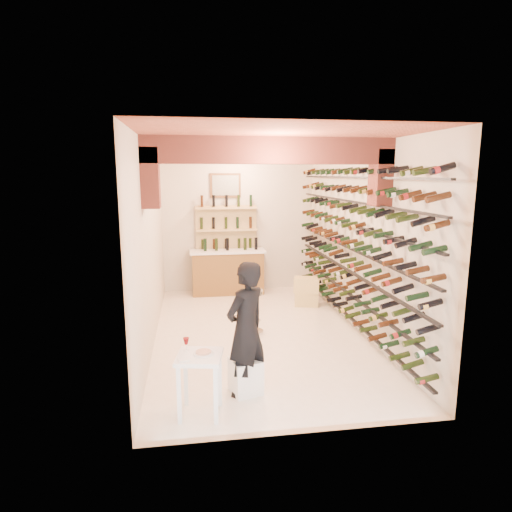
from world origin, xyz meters
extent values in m
plane|color=white|center=(0.00, 0.00, 0.00)|extent=(6.00, 6.00, 0.00)
cube|color=beige|center=(0.00, 3.00, 1.60)|extent=(3.50, 0.02, 3.20)
cube|color=beige|center=(0.00, -3.00, 1.60)|extent=(3.50, 0.02, 3.20)
cube|color=beige|center=(-1.75, 0.00, 1.60)|extent=(0.02, 6.00, 3.20)
cube|color=beige|center=(1.75, 0.00, 1.60)|extent=(0.02, 6.00, 3.20)
cube|color=#A8523B|center=(0.00, 0.00, 3.20)|extent=(3.50, 6.00, 0.02)
cube|color=brown|center=(0.00, -1.00, 3.02)|extent=(3.50, 0.35, 0.36)
cube|color=brown|center=(-1.63, -1.00, 2.65)|extent=(0.24, 0.35, 0.80)
cube|color=brown|center=(1.63, -1.00, 2.65)|extent=(0.24, 0.35, 0.80)
cube|color=black|center=(1.59, 0.00, 0.25)|extent=(0.06, 5.70, 0.03)
cube|color=black|center=(1.59, 0.00, 0.65)|extent=(0.06, 5.70, 0.03)
cube|color=black|center=(1.59, 0.00, 1.05)|extent=(0.06, 5.70, 0.03)
cube|color=black|center=(1.59, 0.00, 1.45)|extent=(0.06, 5.70, 0.03)
cube|color=black|center=(1.59, 0.00, 1.85)|extent=(0.06, 5.70, 0.03)
cube|color=black|center=(1.59, 0.00, 2.25)|extent=(0.06, 5.70, 0.03)
cube|color=black|center=(1.59, 0.00, 2.65)|extent=(0.06, 5.70, 0.03)
cube|color=brown|center=(-0.30, 2.65, 0.48)|extent=(1.60, 0.55, 0.96)
cube|color=white|center=(-0.30, 2.65, 0.98)|extent=(1.70, 0.62, 0.05)
cube|color=tan|center=(-0.30, 2.92, 1.00)|extent=(1.40, 0.10, 2.00)
cube|color=tan|center=(-0.30, 2.82, 0.45)|extent=(1.40, 0.28, 0.04)
cube|color=tan|center=(-0.30, 2.82, 0.95)|extent=(1.40, 0.28, 0.04)
cube|color=tan|center=(-0.30, 2.82, 1.45)|extent=(1.40, 0.28, 0.04)
cube|color=tan|center=(-0.30, 2.82, 1.95)|extent=(1.40, 0.28, 0.04)
cube|color=brown|center=(-0.30, 2.97, 2.45)|extent=(0.70, 0.04, 0.55)
cube|color=#99998C|center=(-0.30, 2.94, 2.45)|extent=(0.60, 0.01, 0.45)
cube|color=white|center=(-1.06, -2.45, 0.69)|extent=(0.57, 0.57, 0.05)
cube|color=white|center=(-1.29, -2.61, 0.34)|extent=(0.05, 0.05, 0.67)
cube|color=white|center=(-0.90, -2.68, 0.34)|extent=(0.05, 0.05, 0.67)
cube|color=white|center=(-1.22, -2.22, 0.34)|extent=(0.05, 0.05, 0.67)
cube|color=white|center=(-0.83, -2.29, 0.34)|extent=(0.05, 0.05, 0.67)
cylinder|color=white|center=(-1.01, -2.43, 0.73)|extent=(0.23, 0.23, 0.01)
cylinder|color=#BF7266|center=(-1.01, -2.43, 0.74)|extent=(0.17, 0.17, 0.02)
cube|color=white|center=(-1.23, -2.56, 0.73)|extent=(0.13, 0.13, 0.01)
cylinder|color=white|center=(-1.20, -2.31, 0.72)|extent=(0.07, 0.07, 0.00)
cylinder|color=white|center=(-1.20, -2.31, 0.77)|extent=(0.01, 0.01, 0.09)
cone|color=#56070A|center=(-1.20, -2.31, 0.83)|extent=(0.07, 0.07, 0.08)
cube|color=white|center=(-0.49, -2.03, 0.22)|extent=(0.43, 0.43, 0.44)
imported|color=black|center=(-0.48, -2.06, 0.84)|extent=(0.73, 0.71, 1.69)
cylinder|color=silver|center=(-0.10, 0.05, 0.01)|extent=(0.39, 0.39, 0.03)
cylinder|color=silver|center=(-0.10, 0.05, 0.36)|extent=(0.08, 0.08, 0.68)
cylinder|color=silver|center=(-0.10, 0.05, 0.72)|extent=(0.37, 0.37, 0.07)
torus|color=silver|center=(-0.10, 0.05, 0.21)|extent=(0.30, 0.30, 0.02)
cube|color=#DEC67A|center=(1.24, 1.46, 0.14)|extent=(0.55, 0.44, 0.29)
cube|color=#DEC67A|center=(1.24, 1.46, 0.44)|extent=(0.60, 0.49, 0.30)
camera|label=1|loc=(-1.12, -7.06, 2.70)|focal=30.55mm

